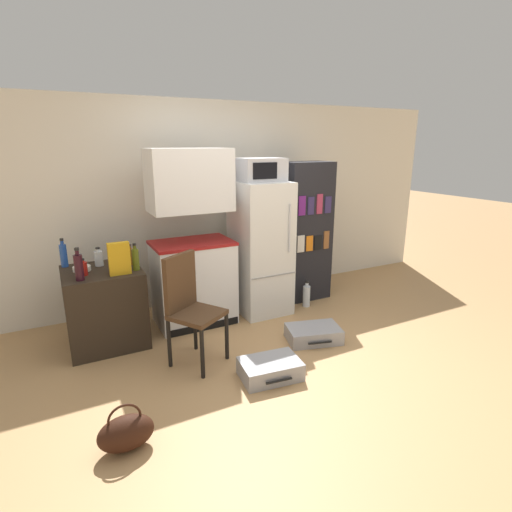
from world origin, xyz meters
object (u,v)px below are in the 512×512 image
suitcase_small_flat (270,369)px  microwave (261,170)px  bottle_amber_beer (130,256)px  bookshelf (305,232)px  handbag (126,433)px  bottle_wine_dark (79,267)px  bottle_clear_short (99,258)px  kitchen_hutch (192,246)px  bowl (82,269)px  water_bottle_front (306,295)px  suitcase_large_flat (313,334)px  refrigerator (260,248)px  bottle_blue_soda (64,255)px  cereal_box (119,259)px  bottle_ketchup_red (83,268)px  chair (188,301)px  side_table (105,307)px

suitcase_small_flat → microwave: bearing=72.0°
bottle_amber_beer → suitcase_small_flat: bottle_amber_beer is taller
bookshelf → handbag: bookshelf is taller
bottle_wine_dark → handbag: 1.56m
bottle_amber_beer → suitcase_small_flat: 1.77m
bookshelf → bottle_clear_short: bearing=-180.0°
kitchen_hutch → bowl: (-1.10, -0.02, -0.08)m
suitcase_small_flat → water_bottle_front: 1.62m
bookshelf → suitcase_large_flat: (-0.59, -1.07, -0.78)m
bottle_clear_short → refrigerator: bearing=-3.9°
bookshelf → bottle_blue_soda: bookshelf is taller
kitchen_hutch → handbag: kitchen_hutch is taller
kitchen_hutch → bottle_clear_short: bearing=175.1°
bookshelf → water_bottle_front: (-0.15, -0.30, -0.72)m
suitcase_small_flat → bookshelf: bearing=54.7°
bottle_wine_dark → bowl: bottle_wine_dark is taller
suitcase_small_flat → handbag: size_ratio=1.49×
bottle_blue_soda → cereal_box: (0.44, -0.50, 0.03)m
cereal_box → handbag: cereal_box is taller
bottle_clear_short → water_bottle_front: bearing=-7.4°
bottle_wine_dark → bottle_ketchup_red: size_ratio=1.89×
bookshelf → handbag: size_ratio=4.76×
microwave → suitcase_large_flat: size_ratio=0.83×
bottle_ketchup_red → chair: size_ratio=0.16×
suitcase_large_flat → handbag: 2.06m
kitchen_hutch → cereal_box: bearing=-159.5°
bookshelf → chair: bookshelf is taller
cereal_box → handbag: size_ratio=0.83×
suitcase_large_flat → water_bottle_front: size_ratio=1.81×
bottle_amber_beer → bottle_clear_short: (-0.28, 0.09, -0.01)m
kitchen_hutch → bottle_blue_soda: bearing=170.8°
water_bottle_front → suitcase_small_flat: bearing=-135.0°
microwave → suitcase_large_flat: 1.84m
chair → bowl: bearing=103.6°
kitchen_hutch → suitcase_large_flat: bearing=-47.5°
bottle_wine_dark → bowl: size_ratio=1.83×
bookshelf → bottle_ketchup_red: bearing=-174.5°
bookshelf → bottle_clear_short: (-2.43, -0.00, -0.02)m
bookshelf → microwave: bearing=-170.0°
bottle_wine_dark → chair: bottle_wine_dark is taller
side_table → water_bottle_front: side_table is taller
side_table → chair: (0.63, -0.71, 0.20)m
bottle_ketchup_red → bottle_blue_soda: 0.40m
bottle_blue_soda → cereal_box: size_ratio=0.94×
bottle_ketchup_red → water_bottle_front: (2.44, -0.05, -0.69)m
water_bottle_front → bottle_blue_soda: bearing=170.8°
bottle_ketchup_red → bottle_clear_short: bottle_clear_short is taller
suitcase_large_flat → water_bottle_front: 0.89m
kitchen_hutch → bottle_amber_beer: (-0.65, -0.01, -0.02)m
bowl → refrigerator: bearing=-0.6°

